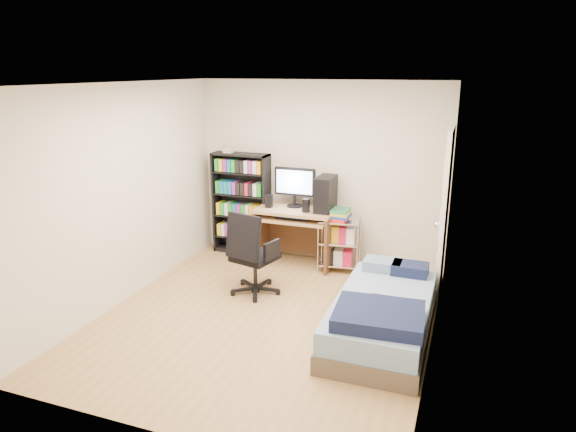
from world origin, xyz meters
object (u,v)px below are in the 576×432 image
at_px(computer_desk, 304,214).
at_px(office_chair, 253,268).
at_px(bed, 383,315).
at_px(media_shelf, 241,202).

bearing_deg(computer_desk, office_chair, -102.88).
distance_m(computer_desk, bed, 2.23).
xyz_separation_m(media_shelf, computer_desk, (1.01, -0.14, -0.04)).
height_order(media_shelf, office_chair, media_shelf).
bearing_deg(office_chair, computer_desk, 91.10).
bearing_deg(media_shelf, bed, -37.02).
relative_size(computer_desk, office_chair, 1.29).
height_order(office_chair, bed, office_chair).
distance_m(media_shelf, bed, 3.05).
bearing_deg(computer_desk, bed, -50.23).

